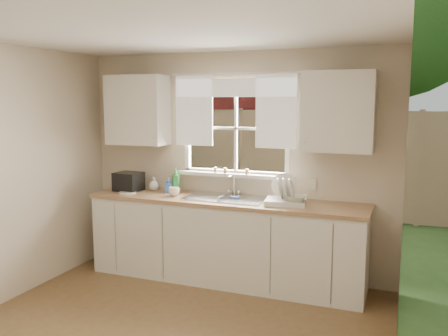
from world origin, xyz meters
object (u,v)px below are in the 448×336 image
at_px(dish_rack, 285,197).
at_px(black_appliance, 129,182).
at_px(soap_bottle_a, 176,180).
at_px(cup, 174,192).

bearing_deg(dish_rack, black_appliance, 178.23).
relative_size(soap_bottle_a, cup, 2.22).
xyz_separation_m(soap_bottle_a, cup, (0.09, -0.22, -0.09)).
distance_m(dish_rack, black_appliance, 1.90).
xyz_separation_m(soap_bottle_a, black_appliance, (-0.56, -0.13, -0.03)).
bearing_deg(black_appliance, soap_bottle_a, 17.60).
bearing_deg(dish_rack, soap_bottle_a, 172.01).
bearing_deg(cup, black_appliance, 147.10).
height_order(dish_rack, soap_bottle_a, dish_rack).
relative_size(soap_bottle_a, black_appliance, 0.92).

